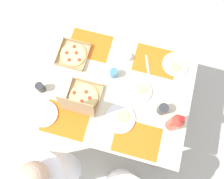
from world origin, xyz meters
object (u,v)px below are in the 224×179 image
plate_far_left (120,118)px  diner_right_seat (55,172)px  plate_near_right (140,91)px  cup_clear_left (114,73)px  condiment_bowl (127,57)px  pizza_box_corner_right (82,99)px  plate_far_right (44,114)px  plate_near_left (175,65)px  cup_spare (40,87)px  soda_bottle (175,123)px  pizza_box_edge_far (73,55)px  cup_clear_right (163,109)px

plate_far_left → diner_right_seat: 0.71m
plate_far_left → plate_near_right: bearing=-110.2°
plate_near_right → plate_far_left: (0.09, 0.26, 0.00)m
cup_clear_left → condiment_bowl: size_ratio=1.24×
pizza_box_corner_right → plate_far_right: (0.26, 0.18, -0.04)m
plate_far_left → plate_near_left: (-0.33, -0.56, 0.00)m
cup_clear_left → diner_right_seat: diner_right_seat is taller
cup_spare → diner_right_seat: 0.71m
pizza_box_corner_right → plate_far_left: 0.34m
plate_far_right → condiment_bowl: (-0.52, -0.64, 0.01)m
diner_right_seat → plate_near_right: bearing=-122.8°
pizza_box_corner_right → cup_spare: size_ratio=3.23×
plate_far_right → cup_spare: size_ratio=2.28×
plate_near_right → pizza_box_corner_right: bearing=24.9°
pizza_box_corner_right → cup_clear_left: bearing=-123.6°
plate_far_right → cup_spare: (0.09, -0.19, 0.04)m
plate_far_left → plate_near_left: bearing=-120.8°
plate_far_right → soda_bottle: bearing=-170.0°
condiment_bowl → diner_right_seat: 1.13m
plate_near_left → soda_bottle: (-0.06, 0.51, 0.12)m
pizza_box_edge_far → cup_spare: (0.15, 0.35, 0.04)m
cup_clear_right → cup_spare: cup_clear_right is taller
soda_bottle → condiment_bowl: soda_bottle is taller
cup_clear_right → soda_bottle: bearing=135.1°
plate_near_left → condiment_bowl: size_ratio=3.09×
plate_far_left → cup_clear_left: cup_clear_left is taller
pizza_box_edge_far → diner_right_seat: (-0.11, 0.96, -0.23)m
plate_near_left → cup_spare: size_ratio=2.32×
condiment_bowl → pizza_box_corner_right: bearing=61.0°
cup_clear_left → plate_far_right: bearing=45.8°
plate_near_left → condiment_bowl: bearing=5.4°
cup_spare → condiment_bowl: 0.76m
cup_spare → diner_right_seat: size_ratio=0.08×
plate_near_left → plate_far_right: plate_near_left is taller
plate_near_right → condiment_bowl: bearing=-57.3°
plate_far_right → plate_far_left: bearing=-168.4°
pizza_box_edge_far → pizza_box_corner_right: bearing=118.4°
plate_near_left → plate_far_right: 1.15m
cup_spare → plate_far_right: bearing=115.0°
plate_near_left → cup_clear_right: 0.41m
plate_far_left → condiment_bowl: 0.53m
condiment_bowl → pizza_box_edge_far: bearing=12.2°
cup_clear_right → cup_clear_left: 0.48m
pizza_box_corner_right → cup_clear_left: 0.33m
cup_clear_left → diner_right_seat: 0.95m
plate_near_left → cup_spare: bearing=25.8°
pizza_box_edge_far → soda_bottle: size_ratio=0.78×
pizza_box_corner_right → condiment_bowl: size_ratio=4.31×
pizza_box_corner_right → plate_near_left: pizza_box_corner_right is taller
plate_far_right → diner_right_seat: size_ratio=0.18×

